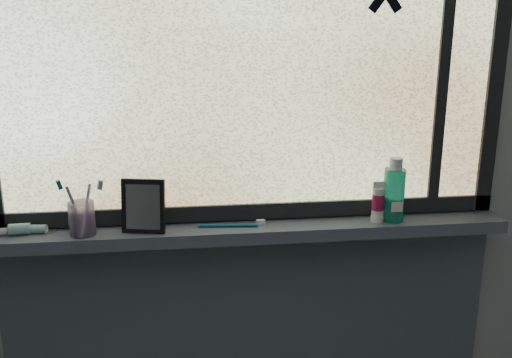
{
  "coord_description": "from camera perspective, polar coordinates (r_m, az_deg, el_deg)",
  "views": [
    {
      "loc": [
        -0.2,
        -0.43,
        1.64
      ],
      "look_at": [
        -0.01,
        1.05,
        1.22
      ],
      "focal_mm": 40.0,
      "sensor_mm": 36.0,
      "label": 1
    }
  ],
  "objects": [
    {
      "name": "windowsill",
      "position": [
        1.79,
        -0.29,
        -5.2
      ],
      "size": [
        1.62,
        0.14,
        0.04
      ],
      "primitive_type": "cube",
      "color": "#485060",
      "rests_on": "wall_back"
    },
    {
      "name": "window_pane",
      "position": [
        1.73,
        -0.52,
        12.07
      ],
      "size": [
        1.5,
        0.01,
        1.0
      ],
      "primitive_type": "cube",
      "color": "silver",
      "rests_on": "wall_back"
    },
    {
      "name": "toothpaste_tube",
      "position": [
        1.84,
        -21.97,
        -4.63
      ],
      "size": [
        0.19,
        0.04,
        0.03
      ],
      "primitive_type": null,
      "rotation": [
        0.0,
        0.0,
        0.01
      ],
      "color": "white",
      "rests_on": "windowsill"
    },
    {
      "name": "vanity_mirror",
      "position": [
        1.74,
        -11.2,
        -2.66
      ],
      "size": [
        0.14,
        0.09,
        0.16
      ],
      "primitive_type": "cube",
      "rotation": [
        0.0,
        0.0,
        -0.21
      ],
      "color": "black",
      "rests_on": "windowsill"
    },
    {
      "name": "toothbrush_cup",
      "position": [
        1.77,
        -17.02,
        -3.79
      ],
      "size": [
        0.1,
        0.1,
        0.1
      ],
      "primitive_type": "cylinder",
      "rotation": [
        0.0,
        0.0,
        0.33
      ],
      "color": "#A88DBA",
      "rests_on": "windowsill"
    },
    {
      "name": "frame_bottom",
      "position": [
        1.82,
        -0.47,
        -3.19
      ],
      "size": [
        1.6,
        0.03,
        0.05
      ],
      "primitive_type": "cube",
      "color": "black",
      "rests_on": "windowsill"
    },
    {
      "name": "cream_tube",
      "position": [
        1.84,
        12.12,
        -2.09
      ],
      "size": [
        0.04,
        0.04,
        0.09
      ],
      "primitive_type": "cylinder",
      "rotation": [
        0.0,
        0.0,
        -0.11
      ],
      "color": "silver",
      "rests_on": "windowsill"
    },
    {
      "name": "frame_right",
      "position": [
        1.97,
        22.98,
        11.31
      ],
      "size": [
        0.05,
        0.03,
        1.1
      ],
      "primitive_type": "cube",
      "color": "black",
      "rests_on": "wall_back"
    },
    {
      "name": "wall_back",
      "position": [
        1.79,
        -0.58,
        3.15
      ],
      "size": [
        3.0,
        0.01,
        2.5
      ],
      "primitive_type": "cube",
      "color": "#9EA3A8",
      "rests_on": "ground"
    },
    {
      "name": "toothbrush_lying",
      "position": [
        1.77,
        -2.82,
        -4.59
      ],
      "size": [
        0.23,
        0.04,
        0.02
      ],
      "primitive_type": null,
      "rotation": [
        0.0,
        0.0,
        -0.09
      ],
      "color": "#0C516C",
      "rests_on": "windowsill"
    },
    {
      "name": "frame_mullion",
      "position": [
        1.89,
        18.28,
        11.61
      ],
      "size": [
        0.03,
        0.03,
        1.0
      ],
      "primitive_type": "cube",
      "color": "black",
      "rests_on": "wall_back"
    },
    {
      "name": "mouthwash_bottle",
      "position": [
        1.85,
        13.65,
        -1.03
      ],
      "size": [
        0.09,
        0.09,
        0.17
      ],
      "primitive_type": "cylinder",
      "rotation": [
        0.0,
        0.0,
        -0.41
      ],
      "color": "teal",
      "rests_on": "windowsill"
    }
  ]
}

